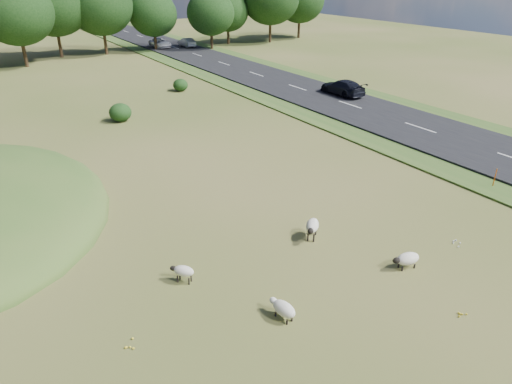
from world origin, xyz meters
The scene contains 13 objects.
ground centered at (0.00, 20.00, 0.00)m, with size 160.00×160.00×0.00m, color #3E561A.
road centered at (20.00, 30.00, 0.12)m, with size 8.00×150.00×0.25m, color black.
treeline centered at (-1.06, 55.44, 6.57)m, with size 96.28×14.66×11.70m.
shrubs centered at (-2.95, 27.39, 0.74)m, with size 23.78×8.64×1.57m.
marker_post centered at (15.12, -1.29, 0.60)m, with size 0.06×0.06×1.20m, color #D8590C.
sheep_0 centered at (-1.74, -3.68, 0.45)m, with size 0.71×1.27×0.71m.
sheep_1 centered at (4.52, -3.99, 0.47)m, with size 1.34×0.79×0.74m.
sheep_2 centered at (-3.90, 0.28, 0.53)m, with size 0.93×1.01×0.76m.
sheep_3 centered at (2.63, 0.07, 0.67)m, with size 1.26×1.21×0.96m.
car_2 centered at (21.90, 55.60, 0.93)m, with size 1.44×4.13×1.36m, color silver.
car_3 centered at (21.90, 19.19, 0.99)m, with size 2.06×5.08×1.47m, color black.
car_4 centered at (18.10, 57.34, 0.94)m, with size 2.27×4.93×1.37m, color white.
car_5 centered at (21.90, 91.08, 1.01)m, with size 2.14×5.27×1.53m, color maroon.
Camera 1 is at (-9.59, -14.11, 11.59)m, focal length 32.00 mm.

